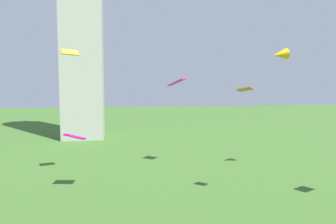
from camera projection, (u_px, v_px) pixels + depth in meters
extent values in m
cube|color=#EC2097|center=(178.00, 82.00, 28.24)|extent=(1.92, 1.97, 0.83)
cube|color=gold|center=(70.00, 52.00, 24.52)|extent=(1.52, 1.22, 0.61)
cube|color=#B9067A|center=(75.00, 137.00, 21.81)|extent=(1.51, 1.15, 0.54)
cube|color=#C56820|center=(245.00, 89.00, 19.87)|extent=(1.22, 1.19, 0.37)
cone|color=#EDA811|center=(280.00, 55.00, 26.19)|extent=(1.60, 1.16, 1.16)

